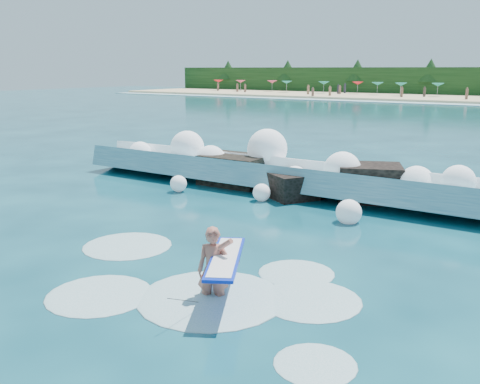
# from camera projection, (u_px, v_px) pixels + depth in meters

# --- Properties ---
(ground) EXTENTS (200.00, 200.00, 0.00)m
(ground) POSITION_uv_depth(u_px,v_px,m) (157.00, 240.00, 15.18)
(ground) COLOR #07323F
(ground) RESTS_ON ground
(breaking_wave) EXTENTS (18.46, 2.86, 1.59)m
(breaking_wave) POSITION_uv_depth(u_px,v_px,m) (279.00, 176.00, 21.41)
(breaking_wave) COLOR teal
(breaking_wave) RESTS_ON ground
(rock_cluster) EXTENTS (8.43, 3.65, 1.56)m
(rock_cluster) POSITION_uv_depth(u_px,v_px,m) (290.00, 180.00, 20.96)
(rock_cluster) COLOR black
(rock_cluster) RESTS_ON ground
(surfer_with_board) EXTENTS (1.75, 2.97, 1.88)m
(surfer_with_board) POSITION_uv_depth(u_px,v_px,m) (216.00, 268.00, 11.13)
(surfer_with_board) COLOR #A65E4D
(surfer_with_board) RESTS_ON ground
(wave_spray) EXTENTS (15.07, 4.83, 2.40)m
(wave_spray) POSITION_uv_depth(u_px,v_px,m) (268.00, 162.00, 21.46)
(wave_spray) COLOR white
(wave_spray) RESTS_ON ground
(surf_foam) EXTENTS (8.87, 5.53, 0.16)m
(surf_foam) POSITION_uv_depth(u_px,v_px,m) (198.00, 286.00, 11.96)
(surf_foam) COLOR silver
(surf_foam) RESTS_ON ground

